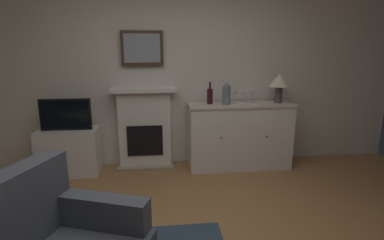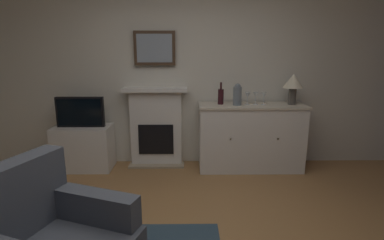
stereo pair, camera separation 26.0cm
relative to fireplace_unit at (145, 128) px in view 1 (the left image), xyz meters
name	(u,v)px [view 1 (the left image)]	position (x,y,z in m)	size (l,w,h in m)	color
wall_rear	(176,68)	(0.45, 0.13, 0.81)	(6.38, 0.06, 2.72)	silver
fireplace_unit	(145,128)	(0.00, 0.00, 0.00)	(0.87, 0.30, 1.10)	white
framed_picture	(142,48)	(0.00, 0.05, 1.07)	(0.55, 0.04, 0.45)	#473323
sideboard_cabinet	(239,135)	(1.29, -0.18, -0.10)	(1.41, 0.49, 0.89)	white
table_lamp	(279,82)	(1.81, -0.18, 0.63)	(0.26, 0.26, 0.40)	#4C4742
wine_bottle	(210,96)	(0.88, -0.15, 0.45)	(0.08, 0.08, 0.29)	#331419
wine_glass_left	(236,95)	(1.22, -0.19, 0.47)	(0.07, 0.07, 0.16)	silver
wine_glass_center	(244,94)	(1.33, -0.18, 0.47)	(0.07, 0.07, 0.16)	silver
wine_glass_right	(252,94)	(1.44, -0.18, 0.47)	(0.07, 0.07, 0.16)	silver
vase_decorative	(226,94)	(1.08, -0.23, 0.49)	(0.11, 0.11, 0.28)	slate
tv_cabinet	(70,151)	(-0.97, -0.16, -0.25)	(0.75, 0.42, 0.60)	white
tv_set	(66,115)	(-0.97, -0.19, 0.25)	(0.62, 0.07, 0.40)	black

